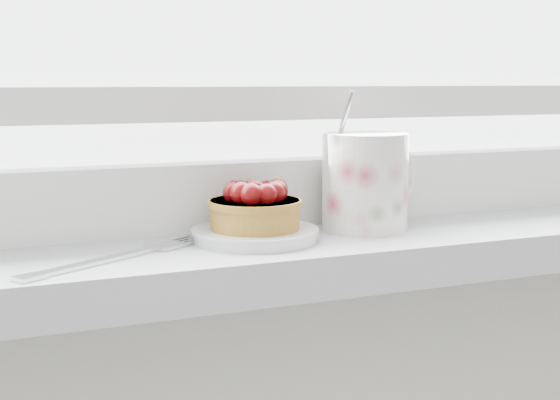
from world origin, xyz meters
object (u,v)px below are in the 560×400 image
fork (120,256)px  floral_mug (367,179)px  raspberry_tart (255,206)px  saucer (255,235)px

fork → floral_mug: bearing=7.8°
floral_mug → fork: size_ratio=0.75×
raspberry_tart → floral_mug: size_ratio=0.63×
saucer → fork: bearing=-169.5°
saucer → floral_mug: (0.13, 0.01, 0.05)m
floral_mug → fork: floral_mug is taller
saucer → floral_mug: 0.14m
saucer → fork: (-0.14, -0.03, -0.00)m
raspberry_tart → fork: size_ratio=0.47×
floral_mug → raspberry_tart: bearing=-174.8°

